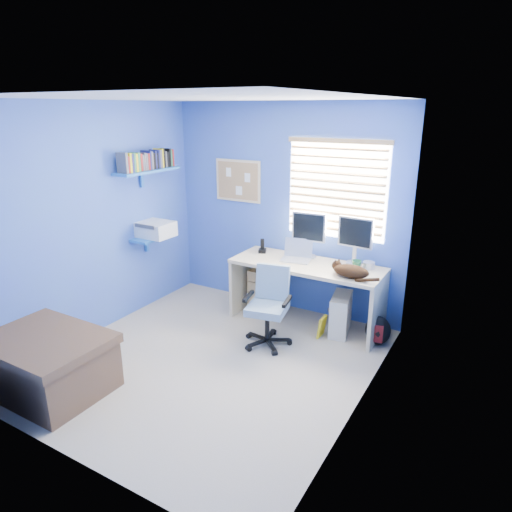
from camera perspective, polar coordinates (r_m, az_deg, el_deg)
The scene contains 23 objects.
floor at distance 4.72m, azimuth -5.68°, elevation -12.90°, with size 3.00×3.20×0.00m, color #BCAB97.
ceiling at distance 4.05m, azimuth -6.83°, elevation 19.05°, with size 3.00×3.20×0.00m, color white.
wall_back at distance 5.55m, azimuth 3.60°, elevation 5.83°, with size 3.00×0.01×2.50m, color blue.
wall_front at distance 3.15m, azimuth -23.62°, elevation -5.37°, with size 3.00×0.01×2.50m, color blue.
wall_left at distance 5.22m, azimuth -19.67°, elevation 4.03°, with size 0.01×3.20×2.50m, color blue.
wall_right at distance 3.58m, azimuth 13.62°, elevation -1.58°, with size 0.01×3.20×2.50m, color blue.
desk at distance 5.32m, azimuth 6.27°, elevation -4.73°, with size 1.73×0.65×0.74m, color beige.
laptop at distance 5.25m, azimuth 5.03°, elevation 0.58°, with size 0.33×0.26×0.22m, color silver.
monitor_left at distance 5.35m, azimuth 6.66°, elevation 2.62°, with size 0.40×0.12×0.54m, color silver.
monitor_right at distance 5.20m, azimuth 12.32°, elevation 1.87°, with size 0.40×0.12×0.54m, color silver.
phone at distance 5.54m, azimuth 0.80°, elevation 1.30°, with size 0.09×0.11×0.17m, color black.
mug at distance 5.09m, azimuth 12.44°, elevation -1.08°, with size 0.10×0.09×0.10m, color #257040.
cd_spindle at distance 5.16m, azimuth 13.91°, elevation -1.10°, with size 0.13×0.13×0.07m, color silver.
cat at distance 4.83m, azimuth 11.82°, elevation -1.89°, with size 0.38×0.20×0.13m, color black.
tower_pc at distance 5.22m, azimuth 10.54°, elevation -7.14°, with size 0.19×0.44×0.45m, color beige.
drawer_boxes at distance 5.66m, azimuth 1.16°, elevation -4.31°, with size 0.35×0.28×0.54m, color tan.
yellow_book at distance 5.14m, azimuth 8.22°, elevation -8.74°, with size 0.03×0.17×0.24m, color yellow.
backpack at distance 5.10m, azimuth 14.99°, elevation -8.93°, with size 0.27×0.21×0.32m, color black.
bed_corner at distance 4.57m, azimuth -24.75°, elevation -12.03°, with size 1.08×0.77×0.52m, color #523426.
office_chair at distance 4.89m, azimuth 1.57°, elevation -7.51°, with size 0.57×0.57×0.84m.
window_blinds at distance 5.21m, azimuth 9.97°, elevation 8.16°, with size 1.15×0.05×1.10m.
corkboard at distance 5.79m, azimuth -2.27°, elevation 9.38°, with size 0.64×0.02×0.52m.
wall_shelves at distance 5.59m, azimuth -13.05°, elevation 7.41°, with size 0.42×0.90×1.05m.
Camera 1 is at (2.41, -3.26, 2.42)m, focal length 32.00 mm.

